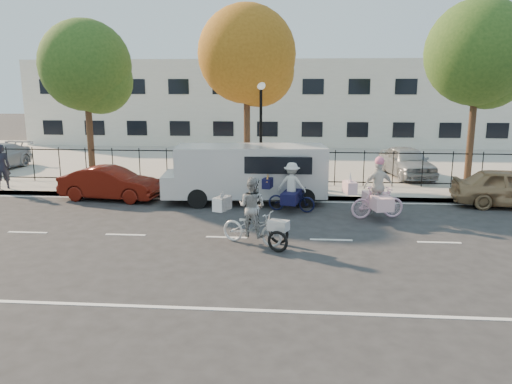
# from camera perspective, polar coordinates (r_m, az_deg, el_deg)

# --- Properties ---
(ground) EXTENTS (120.00, 120.00, 0.00)m
(ground) POSITION_cam_1_polar(r_m,az_deg,el_deg) (14.50, -3.37, -5.20)
(ground) COLOR #333334
(road_markings) EXTENTS (60.00, 9.52, 0.01)m
(road_markings) POSITION_cam_1_polar(r_m,az_deg,el_deg) (14.50, -3.37, -5.18)
(road_markings) COLOR silver
(road_markings) RESTS_ON ground
(curb) EXTENTS (60.00, 0.10, 0.15)m
(curb) POSITION_cam_1_polar(r_m,az_deg,el_deg) (19.32, -1.31, -0.54)
(curb) COLOR #A8A399
(curb) RESTS_ON ground
(sidewalk) EXTENTS (60.00, 2.20, 0.15)m
(sidewalk) POSITION_cam_1_polar(r_m,az_deg,el_deg) (20.35, -1.00, 0.11)
(sidewalk) COLOR #A8A399
(sidewalk) RESTS_ON ground
(parking_lot) EXTENTS (60.00, 15.60, 0.15)m
(parking_lot) POSITION_cam_1_polar(r_m,az_deg,el_deg) (29.08, 0.72, 3.76)
(parking_lot) COLOR #A8A399
(parking_lot) RESTS_ON ground
(iron_fence) EXTENTS (58.00, 0.06, 1.50)m
(iron_fence) POSITION_cam_1_polar(r_m,az_deg,el_deg) (21.27, -0.72, 2.90)
(iron_fence) COLOR black
(iron_fence) RESTS_ON sidewalk
(building) EXTENTS (34.00, 10.00, 6.00)m
(building) POSITION_cam_1_polar(r_m,az_deg,el_deg) (38.77, 1.76, 10.20)
(building) COLOR silver
(building) RESTS_ON ground
(lamppost) EXTENTS (0.36, 0.36, 4.33)m
(lamppost) POSITION_cam_1_polar(r_m,az_deg,el_deg) (20.59, 0.56, 8.79)
(lamppost) COLOR black
(lamppost) RESTS_ON sidewalk
(street_sign) EXTENTS (0.85, 0.06, 1.80)m
(street_sign) POSITION_cam_1_polar(r_m,az_deg,el_deg) (21.05, -5.86, 4.17)
(street_sign) COLOR black
(street_sign) RESTS_ON sidewalk
(zebra_trike) EXTENTS (2.17, 1.48, 1.88)m
(zebra_trike) POSITION_cam_1_polar(r_m,az_deg,el_deg) (13.70, -0.42, -3.05)
(zebra_trike) COLOR white
(zebra_trike) RESTS_ON ground
(unicorn_bike) EXTENTS (2.09, 1.49, 2.06)m
(unicorn_bike) POSITION_cam_1_polar(r_m,az_deg,el_deg) (16.79, 13.63, -0.43)
(unicorn_bike) COLOR #FDC1DD
(unicorn_bike) RESTS_ON ground
(bull_bike) EXTENTS (1.90, 1.33, 1.72)m
(bull_bike) POSITION_cam_1_polar(r_m,az_deg,el_deg) (17.29, 4.01, -0.00)
(bull_bike) COLOR black
(bull_bike) RESTS_ON ground
(white_van) EXTENTS (6.15, 2.56, 2.12)m
(white_van) POSITION_cam_1_polar(r_m,az_deg,el_deg) (18.55, -0.91, 2.39)
(white_van) COLOR silver
(white_van) RESTS_ON ground
(red_sedan) EXTENTS (3.96, 1.83, 1.26)m
(red_sedan) POSITION_cam_1_polar(r_m,az_deg,el_deg) (19.85, -16.29, 0.95)
(red_sedan) COLOR #511009
(red_sedan) RESTS_ON ground
(gold_sedan) EXTENTS (4.24, 2.08, 1.39)m
(gold_sedan) POSITION_cam_1_polar(r_m,az_deg,el_deg) (20.11, 27.22, 0.41)
(gold_sedan) COLOR #9F7E56
(gold_sedan) RESTS_ON ground
(pedestrian) EXTENTS (0.80, 0.76, 1.84)m
(pedestrian) POSITION_cam_1_polar(r_m,az_deg,el_deg) (22.76, -27.11, 2.60)
(pedestrian) COLOR black
(pedestrian) RESTS_ON sidewalk
(lot_car_c) EXTENTS (1.72, 4.07, 1.31)m
(lot_car_c) POSITION_cam_1_polar(r_m,az_deg,el_deg) (24.24, -1.28, 3.81)
(lot_car_c) COLOR #52565B
(lot_car_c) RESTS_ON parking_lot
(lot_car_d) EXTENTS (2.28, 4.33, 1.40)m
(lot_car_d) POSITION_cam_1_polar(r_m,az_deg,el_deg) (24.08, 16.84, 3.35)
(lot_car_d) COLOR #9A9EA1
(lot_car_d) RESTS_ON parking_lot
(tree_west) EXTENTS (3.84, 3.84, 7.04)m
(tree_west) POSITION_cam_1_polar(r_m,az_deg,el_deg) (22.83, -18.51, 13.07)
(tree_west) COLOR #442D1D
(tree_west) RESTS_ON ground
(tree_mid) EXTENTS (4.20, 4.20, 7.70)m
(tree_mid) POSITION_cam_1_polar(r_m,az_deg,el_deg) (22.08, -0.68, 14.94)
(tree_mid) COLOR #442D1D
(tree_mid) RESTS_ON ground
(tree_east) EXTENTS (4.17, 4.17, 7.65)m
(tree_east) POSITION_cam_1_polar(r_m,az_deg,el_deg) (22.29, 24.34, 13.78)
(tree_east) COLOR #442D1D
(tree_east) RESTS_ON ground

